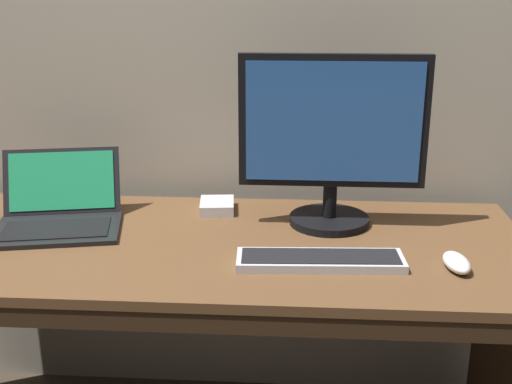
% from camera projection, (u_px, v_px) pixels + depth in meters
% --- Properties ---
extents(desk, '(1.73, 0.71, 0.73)m').
position_uv_depth(desk, '(208.00, 307.00, 1.79)').
color(desk, brown).
rests_on(desk, ground).
extents(laptop_black, '(0.39, 0.37, 0.19)m').
position_uv_depth(laptop_black, '(58.00, 216.00, 1.82)').
color(laptop_black, black).
rests_on(laptop_black, desk).
extents(external_monitor, '(0.51, 0.23, 0.48)m').
position_uv_depth(external_monitor, '(332.00, 141.00, 1.77)').
color(external_monitor, black).
rests_on(external_monitor, desk).
extents(wired_keyboard, '(0.42, 0.13, 0.02)m').
position_uv_depth(wired_keyboard, '(320.00, 260.00, 1.58)').
color(wired_keyboard, '#BCBCC1').
rests_on(wired_keyboard, desk).
extents(computer_mouse, '(0.07, 0.12, 0.04)m').
position_uv_depth(computer_mouse, '(457.00, 263.00, 1.56)').
color(computer_mouse, white).
rests_on(computer_mouse, desk).
extents(external_drive_box, '(0.11, 0.13, 0.03)m').
position_uv_depth(external_drive_box, '(216.00, 206.00, 1.95)').
color(external_drive_box, silver).
rests_on(external_drive_box, desk).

